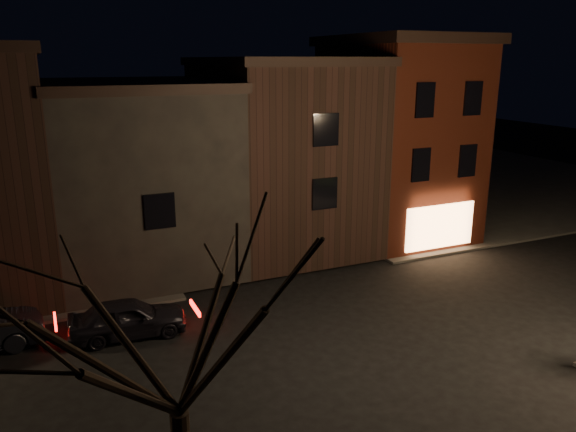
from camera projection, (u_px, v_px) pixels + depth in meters
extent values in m
plane|color=black|center=(356.00, 329.00, 20.30)|extent=(120.00, 120.00, 0.00)
cube|color=#2D2B28|center=(442.00, 178.00, 45.73)|extent=(30.00, 30.00, 0.12)
cube|color=#48170C|center=(397.00, 141.00, 30.42)|extent=(6.00, 8.00, 10.00)
cube|color=black|center=(402.00, 40.00, 29.00)|extent=(6.50, 8.50, 0.50)
cube|color=#FFB472|center=(440.00, 226.00, 27.85)|extent=(4.00, 0.12, 2.20)
cube|color=black|center=(279.00, 156.00, 28.87)|extent=(7.00, 10.00, 9.00)
cube|color=black|center=(279.00, 61.00, 27.61)|extent=(7.30, 10.30, 0.40)
cube|color=black|center=(137.00, 177.00, 26.15)|extent=(7.50, 10.00, 8.00)
cube|color=black|center=(130.00, 85.00, 25.02)|extent=(7.80, 10.30, 0.40)
imported|color=black|center=(128.00, 318.00, 19.64)|extent=(4.13, 1.91, 1.37)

